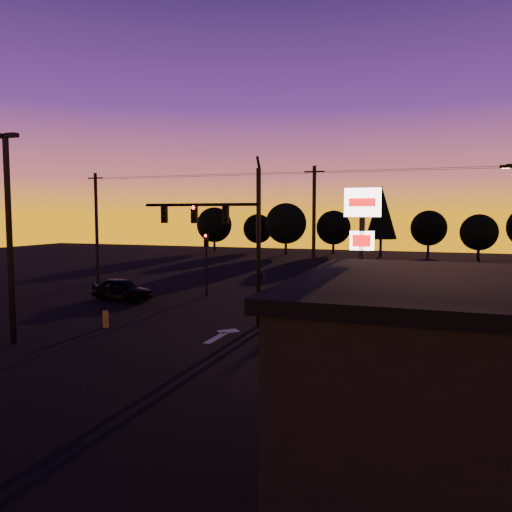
% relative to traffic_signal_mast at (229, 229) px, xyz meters
% --- Properties ---
extents(ground, '(120.00, 120.00, 0.00)m').
position_rel_traffic_signal_mast_xyz_m(ground, '(0.10, -3.99, -4.94)').
color(ground, black).
rests_on(ground, ground).
extents(lane_arrow, '(1.20, 3.10, 0.01)m').
position_rel_traffic_signal_mast_xyz_m(lane_arrow, '(0.60, -2.33, -4.93)').
color(lane_arrow, beige).
rests_on(lane_arrow, ground).
extents(traffic_signal_mast, '(6.79, 0.52, 8.58)m').
position_rel_traffic_signal_mast_xyz_m(traffic_signal_mast, '(0.00, 0.00, 0.00)').
color(traffic_signal_mast, black).
rests_on(traffic_signal_mast, ground).
extents(secondary_signal, '(0.30, 0.31, 4.35)m').
position_rel_traffic_signal_mast_xyz_m(secondary_signal, '(-4.90, 7.49, -2.07)').
color(secondary_signal, black).
rests_on(secondary_signal, ground).
extents(parking_lot_light, '(1.25, 0.30, 9.14)m').
position_rel_traffic_signal_mast_xyz_m(parking_lot_light, '(-7.40, -6.99, 0.33)').
color(parking_lot_light, black).
rests_on(parking_lot_light, ground).
extents(pylon_sign, '(1.50, 0.28, 6.80)m').
position_rel_traffic_signal_mast_xyz_m(pylon_sign, '(7.10, -2.49, -0.02)').
color(pylon_sign, black).
rests_on(pylon_sign, ground).
extents(utility_pole_0, '(1.40, 0.26, 9.00)m').
position_rel_traffic_signal_mast_xyz_m(utility_pole_0, '(-15.90, 10.01, -0.34)').
color(utility_pole_0, black).
rests_on(utility_pole_0, ground).
extents(utility_pole_1, '(1.40, 0.26, 9.00)m').
position_rel_traffic_signal_mast_xyz_m(utility_pole_1, '(2.10, 10.01, -0.34)').
color(utility_pole_1, black).
rests_on(utility_pole_1, ground).
extents(power_wires, '(36.00, 1.22, 0.07)m').
position_rel_traffic_signal_mast_xyz_m(power_wires, '(2.10, 10.01, 3.63)').
color(power_wires, black).
rests_on(power_wires, ground).
extents(bollard, '(0.28, 0.28, 0.84)m').
position_rel_traffic_signal_mast_xyz_m(bollard, '(-5.56, -2.94, -4.52)').
color(bollard, gold).
rests_on(bollard, ground).
extents(tree_0, '(5.36, 5.36, 6.74)m').
position_rel_traffic_signal_mast_xyz_m(tree_0, '(-21.90, 46.01, -0.88)').
color(tree_0, black).
rests_on(tree_0, ground).
extents(tree_1, '(4.54, 4.54, 5.71)m').
position_rel_traffic_signal_mast_xyz_m(tree_1, '(-15.90, 49.01, -1.50)').
color(tree_1, black).
rests_on(tree_1, ground).
extents(tree_2, '(5.77, 5.78, 7.26)m').
position_rel_traffic_signal_mast_xyz_m(tree_2, '(-9.90, 44.01, -0.57)').
color(tree_2, black).
rests_on(tree_2, ground).
extents(tree_3, '(4.95, 4.95, 6.22)m').
position_rel_traffic_signal_mast_xyz_m(tree_3, '(-3.90, 48.01, -1.19)').
color(tree_3, black).
rests_on(tree_3, ground).
extents(tree_4, '(4.18, 4.18, 9.50)m').
position_rel_traffic_signal_mast_xyz_m(tree_4, '(3.10, 45.01, 0.99)').
color(tree_4, black).
rests_on(tree_4, ground).
extents(tree_5, '(4.95, 4.95, 6.22)m').
position_rel_traffic_signal_mast_xyz_m(tree_5, '(9.10, 50.01, -1.19)').
color(tree_5, black).
rests_on(tree_5, ground).
extents(tree_6, '(4.54, 4.54, 5.71)m').
position_rel_traffic_signal_mast_xyz_m(tree_6, '(15.10, 44.01, -1.50)').
color(tree_6, black).
rests_on(tree_6, ground).
extents(car_left, '(4.55, 2.35, 1.48)m').
position_rel_traffic_signal_mast_xyz_m(car_left, '(-9.51, 4.14, -4.20)').
color(car_left, black).
rests_on(car_left, ground).
extents(car_right, '(4.97, 2.18, 1.42)m').
position_rel_traffic_signal_mast_xyz_m(car_right, '(7.77, 4.55, -4.23)').
color(car_right, black).
rests_on(car_right, ground).
extents(suv_parked, '(3.94, 5.62, 1.43)m').
position_rel_traffic_signal_mast_xyz_m(suv_parked, '(7.43, -5.77, -4.22)').
color(suv_parked, black).
rests_on(suv_parked, ground).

